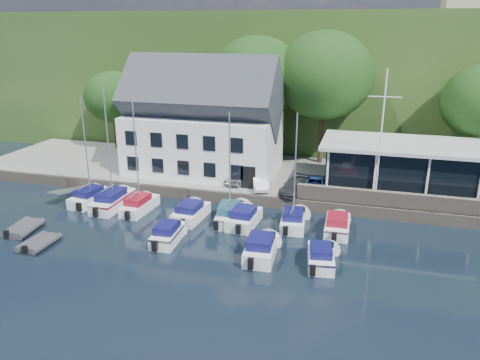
% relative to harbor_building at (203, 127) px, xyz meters
% --- Properties ---
extents(ground, '(180.00, 180.00, 0.00)m').
position_rel_harbor_building_xyz_m(ground, '(7.00, -16.50, -5.35)').
color(ground, black).
rests_on(ground, ground).
extents(quay, '(60.00, 13.00, 1.00)m').
position_rel_harbor_building_xyz_m(quay, '(7.00, 1.00, -4.85)').
color(quay, gray).
rests_on(quay, ground).
extents(quay_face, '(60.00, 0.30, 1.00)m').
position_rel_harbor_building_xyz_m(quay_face, '(7.00, -5.50, -4.85)').
color(quay_face, '#6F6759').
rests_on(quay_face, ground).
extents(hillside, '(160.00, 75.00, 16.00)m').
position_rel_harbor_building_xyz_m(hillside, '(7.00, 45.50, 2.65)').
color(hillside, '#274A1C').
rests_on(hillside, ground).
extents(field_patch, '(50.00, 30.00, 0.30)m').
position_rel_harbor_building_xyz_m(field_patch, '(15.00, 53.50, 10.80)').
color(field_patch, '#5F7138').
rests_on(field_patch, hillside).
extents(harbor_building, '(14.40, 8.20, 8.70)m').
position_rel_harbor_building_xyz_m(harbor_building, '(0.00, 0.00, 0.00)').
color(harbor_building, white).
rests_on(harbor_building, quay).
extents(club_pavilion, '(13.20, 7.20, 4.10)m').
position_rel_harbor_building_xyz_m(club_pavilion, '(18.00, -0.50, -2.30)').
color(club_pavilion, black).
rests_on(club_pavilion, quay).
extents(seawall, '(18.00, 0.50, 1.20)m').
position_rel_harbor_building_xyz_m(seawall, '(19.00, -5.10, -3.75)').
color(seawall, '#6F6759').
rests_on(seawall, quay).
extents(gangway, '(1.20, 6.00, 1.40)m').
position_rel_harbor_building_xyz_m(gangway, '(-9.50, -7.50, -5.35)').
color(gangway, '#BDBCC1').
rests_on(gangway, ground).
extents(car_silver, '(1.69, 3.81, 1.27)m').
position_rel_harbor_building_xyz_m(car_silver, '(3.98, -2.62, -3.71)').
color(car_silver, '#A5A5A9').
rests_on(car_silver, quay).
extents(car_white, '(2.35, 3.85, 1.20)m').
position_rel_harbor_building_xyz_m(car_white, '(6.47, -3.56, -3.75)').
color(car_white, silver).
rests_on(car_white, quay).
extents(car_dgrey, '(2.43, 4.23, 1.15)m').
position_rel_harbor_building_xyz_m(car_dgrey, '(9.53, -3.91, -3.77)').
color(car_dgrey, '#2E2E33').
rests_on(car_dgrey, quay).
extents(car_blue, '(1.66, 3.86, 1.30)m').
position_rel_harbor_building_xyz_m(car_blue, '(11.24, -3.14, -3.70)').
color(car_blue, navy).
rests_on(car_blue, quay).
extents(flagpole, '(2.51, 0.20, 10.46)m').
position_rel_harbor_building_xyz_m(flagpole, '(16.17, -3.90, 0.88)').
color(flagpole, white).
rests_on(flagpole, quay).
extents(tree_0, '(6.42, 6.42, 8.77)m').
position_rel_harbor_building_xyz_m(tree_0, '(-12.73, 5.68, 0.04)').
color(tree_0, '#153911').
rests_on(tree_0, quay).
extents(tree_1, '(7.34, 7.34, 10.03)m').
position_rel_harbor_building_xyz_m(tree_1, '(-5.38, 5.33, 0.66)').
color(tree_1, '#153911').
rests_on(tree_1, quay).
extents(tree_2, '(9.26, 9.26, 12.65)m').
position_rel_harbor_building_xyz_m(tree_2, '(3.81, 5.77, 1.97)').
color(tree_2, '#153911').
rests_on(tree_2, quay).
extents(tree_3, '(9.64, 9.64, 13.17)m').
position_rel_harbor_building_xyz_m(tree_3, '(10.56, 6.04, 2.24)').
color(tree_3, '#153911').
rests_on(tree_3, quay).
extents(boat_r1_0, '(2.69, 6.18, 8.85)m').
position_rel_harbor_building_xyz_m(boat_r1_0, '(-7.20, -8.58, -0.93)').
color(boat_r1_0, white).
rests_on(boat_r1_0, ground).
extents(boat_r1_1, '(2.02, 7.01, 9.49)m').
position_rel_harbor_building_xyz_m(boat_r1_1, '(-4.88, -8.88, -0.61)').
color(boat_r1_1, white).
rests_on(boat_r1_1, ground).
extents(boat_r1_2, '(2.01, 5.95, 8.51)m').
position_rel_harbor_building_xyz_m(boat_r1_2, '(-2.34, -9.09, -1.09)').
color(boat_r1_2, white).
rests_on(boat_r1_2, ground).
extents(boat_r1_3, '(2.34, 5.67, 1.42)m').
position_rel_harbor_building_xyz_m(boat_r1_3, '(2.31, -9.50, -4.64)').
color(boat_r1_3, white).
rests_on(boat_r1_3, ground).
extents(boat_r1_4, '(2.92, 6.50, 8.75)m').
position_rel_harbor_building_xyz_m(boat_r1_4, '(5.35, -8.92, -0.97)').
color(boat_r1_4, white).
rests_on(boat_r1_4, ground).
extents(boat_r1_5, '(2.35, 5.51, 1.45)m').
position_rel_harbor_building_xyz_m(boat_r1_5, '(6.64, -9.45, -4.63)').
color(boat_r1_5, white).
rests_on(boat_r1_5, ground).
extents(boat_r1_6, '(2.45, 5.64, 8.49)m').
position_rel_harbor_building_xyz_m(boat_r1_6, '(10.29, -8.75, -1.10)').
color(boat_r1_6, white).
rests_on(boat_r1_6, ground).
extents(boat_r1_7, '(2.02, 5.50, 1.40)m').
position_rel_harbor_building_xyz_m(boat_r1_7, '(13.58, -8.86, -4.65)').
color(boat_r1_7, white).
rests_on(boat_r1_7, ground).
extents(boat_r2_2, '(2.01, 5.12, 1.44)m').
position_rel_harbor_building_xyz_m(boat_r2_2, '(2.22, -13.70, -4.63)').
color(boat_r2_2, white).
rests_on(boat_r2_2, ground).
extents(boat_r2_3, '(2.41, 5.76, 1.55)m').
position_rel_harbor_building_xyz_m(boat_r2_3, '(9.06, -14.16, -4.58)').
color(boat_r2_3, white).
rests_on(boat_r2_3, ground).
extents(boat_r2_4, '(2.46, 5.06, 1.38)m').
position_rel_harbor_building_xyz_m(boat_r2_4, '(12.96, -14.15, -4.66)').
color(boat_r2_4, white).
rests_on(boat_r2_4, ground).
extents(dinghy_0, '(2.31, 3.44, 0.75)m').
position_rel_harbor_building_xyz_m(dinghy_0, '(-8.73, -15.09, -4.97)').
color(dinghy_0, '#38383D').
rests_on(dinghy_0, ground).
extents(dinghy_1, '(1.85, 3.03, 0.70)m').
position_rel_harbor_building_xyz_m(dinghy_1, '(-6.06, -16.83, -5.00)').
color(dinghy_1, '#38383D').
rests_on(dinghy_1, ground).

